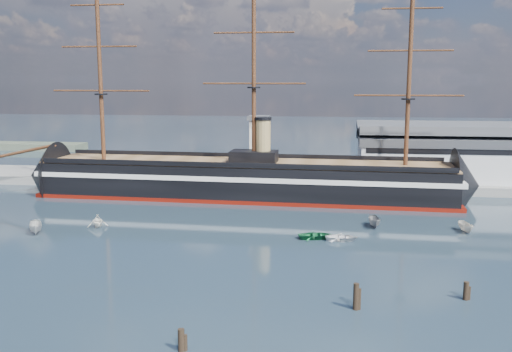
# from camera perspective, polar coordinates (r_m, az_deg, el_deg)

# --- Properties ---
(ground) EXTENTS (600.00, 600.00, 0.00)m
(ground) POSITION_cam_1_polar(r_m,az_deg,el_deg) (106.03, -3.66, -4.26)
(ground) COLOR #1F2A33
(ground) RESTS_ON ground
(quay) EXTENTS (180.00, 18.00, 2.00)m
(quay) POSITION_cam_1_polar(r_m,az_deg,el_deg) (139.62, 3.29, -0.89)
(quay) COLOR slate
(quay) RESTS_ON ground
(warehouse) EXTENTS (63.00, 21.00, 11.60)m
(warehouse) POSITION_cam_1_polar(r_m,az_deg,el_deg) (146.83, 22.48, 2.07)
(warehouse) COLOR #B7BABC
(warehouse) RESTS_ON ground
(quay_tower) EXTENTS (5.00, 5.00, 15.00)m
(quay_tower) POSITION_cam_1_polar(r_m,az_deg,el_deg) (135.93, 0.28, 3.00)
(quay_tower) COLOR silver
(quay_tower) RESTS_ON ground
(warship) EXTENTS (113.14, 19.24, 53.94)m
(warship) POSITION_cam_1_polar(r_m,az_deg,el_deg) (124.48, -1.92, -0.27)
(warship) COLOR black
(warship) RESTS_ON ground
(motorboat_a) EXTENTS (6.51, 4.85, 2.47)m
(motorboat_a) POSITION_cam_1_polar(r_m,az_deg,el_deg) (102.46, -21.12, -5.40)
(motorboat_a) COLOR silver
(motorboat_a) RESTS_ON ground
(motorboat_b) EXTENTS (2.19, 3.66, 1.60)m
(motorboat_b) POSITION_cam_1_polar(r_m,az_deg,el_deg) (93.16, 5.95, -6.25)
(motorboat_b) COLOR #156134
(motorboat_b) RESTS_ON ground
(motorboat_c) EXTENTS (5.93, 2.53, 2.32)m
(motorboat_c) POSITION_cam_1_polar(r_m,az_deg,el_deg) (101.71, 11.76, -5.05)
(motorboat_c) COLOR gray
(motorboat_c) RESTS_ON ground
(motorboat_d) EXTENTS (7.14, 5.53, 2.41)m
(motorboat_d) POSITION_cam_1_polar(r_m,az_deg,el_deg) (103.71, -15.54, -4.92)
(motorboat_d) COLOR white
(motorboat_d) RESTS_ON ground
(motorboat_e) EXTENTS (1.36, 3.21, 1.48)m
(motorboat_e) POSITION_cam_1_polar(r_m,az_deg,el_deg) (92.61, 8.52, -6.41)
(motorboat_e) COLOR white
(motorboat_e) RESTS_ON ground
(motorboat_f) EXTENTS (5.64, 2.86, 2.16)m
(motorboat_f) POSITION_cam_1_polar(r_m,az_deg,el_deg) (102.54, 20.23, -5.33)
(motorboat_f) COLOR beige
(motorboat_f) RESTS_ON ground
(piling_near_mid) EXTENTS (0.64, 0.64, 2.89)m
(piling_near_mid) POSITION_cam_1_polar(r_m,az_deg,el_deg) (56.92, -7.46, -16.95)
(piling_near_mid) COLOR black
(piling_near_mid) RESTS_ON ground
(piling_near_right) EXTENTS (0.64, 0.64, 3.77)m
(piling_near_right) POSITION_cam_1_polar(r_m,az_deg,el_deg) (66.35, 9.93, -13.02)
(piling_near_right) COLOR black
(piling_near_right) RESTS_ON ground
(piling_far_right) EXTENTS (0.64, 0.64, 2.89)m
(piling_far_right) POSITION_cam_1_polar(r_m,az_deg,el_deg) (72.35, 20.21, -11.54)
(piling_far_right) COLOR black
(piling_far_right) RESTS_ON ground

